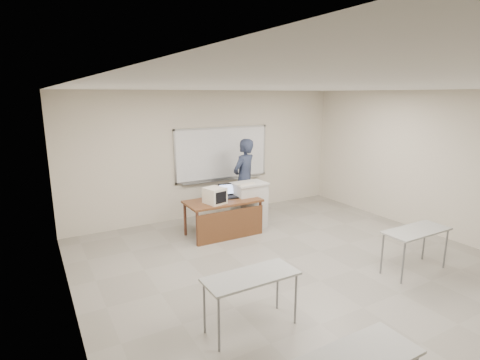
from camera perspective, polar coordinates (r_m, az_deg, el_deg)
floor at (r=6.32m, az=12.08°, el=-14.84°), size 7.00×8.00×0.01m
whiteboard at (r=9.17m, az=-2.71°, el=3.97°), size 2.48×0.10×1.31m
student_desks at (r=5.21m, az=22.61°, el=-13.56°), size 4.40×2.20×0.73m
instructor_desk at (r=7.79m, az=-2.25°, el=-4.61°), size 1.56×0.78×0.75m
podium at (r=8.31m, az=1.42°, el=-3.82°), size 0.73×0.53×1.02m
crt_monitor at (r=7.57m, az=-3.91°, el=-2.40°), size 0.35×0.40×0.34m
laptop at (r=8.03m, az=-1.91°, el=-2.20°), size 0.37×0.34×0.27m
mouse at (r=8.12m, az=0.65°, el=-2.33°), size 0.11×0.08×0.04m
keyboard at (r=8.00m, az=0.97°, el=-0.64°), size 0.42×0.18×0.02m
presenter at (r=8.88m, az=0.64°, el=0.20°), size 0.82×0.69×1.90m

